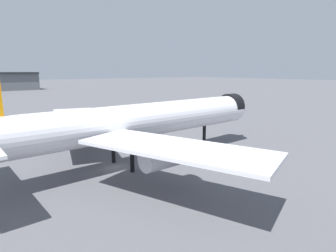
% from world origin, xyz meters
% --- Properties ---
extents(ground, '(900.00, 900.00, 0.00)m').
position_xyz_m(ground, '(0.00, 0.00, 0.00)').
color(ground, '#56565B').
extents(airliner_near_gate, '(55.21, 50.48, 15.20)m').
position_xyz_m(airliner_near_gate, '(3.15, -0.29, 6.69)').
color(airliner_near_gate, white).
rests_on(airliner_near_gate, ground).
extents(baggage_cart_trailing, '(2.79, 2.88, 1.82)m').
position_xyz_m(baggage_cart_trailing, '(0.17, 31.82, 0.98)').
color(baggage_cart_trailing, black).
rests_on(baggage_cart_trailing, ground).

